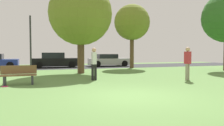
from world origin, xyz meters
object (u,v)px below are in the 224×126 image
parked_car_silver (108,61)px  parked_car_black (55,61)px  person_bystander (94,62)px  person_walking (188,62)px  birch_tree_lone (81,14)px  street_lamp_post (31,43)px  frisbee_disc (5,86)px  oak_tree_left (132,23)px  park_bench (19,75)px

parked_car_silver → parked_car_black: bearing=-179.5°
person_bystander → person_walking: person_walking is taller
birch_tree_lone → street_lamp_post: bearing=136.3°
person_walking → street_lamp_post: (-8.26, 9.13, 1.24)m
birch_tree_lone → parked_car_silver: birch_tree_lone is taller
parked_car_black → frisbee_disc: bearing=-104.2°
person_walking → street_lamp_post: size_ratio=0.40×
oak_tree_left → person_bystander: size_ratio=3.48×
oak_tree_left → person_walking: size_ratio=3.40×
parked_car_black → street_lamp_post: 4.53m
person_bystander → person_walking: bearing=-107.5°
person_walking → frisbee_disc: bearing=65.7°
frisbee_disc → parked_car_silver: parked_car_silver is taller
birch_tree_lone → parked_car_silver: 9.06m
parked_car_silver → person_bystander: bearing=-111.7°
person_walking → person_bystander: bearing=51.8°
oak_tree_left → person_bystander: (-5.83, -8.03, -3.40)m
person_bystander → parked_car_silver: bearing=-21.0°
birch_tree_lone → parked_car_silver: (4.37, 7.03, -3.67)m
person_walking → parked_car_black: size_ratio=0.40×
person_bystander → parked_car_black: (-1.23, 11.19, -0.31)m
birch_tree_lone → oak_tree_left: bearing=33.7°
frisbee_disc → street_lamp_post: 8.79m
parked_car_silver → oak_tree_left: bearing=-66.9°
frisbee_disc → parked_car_silver: size_ratio=0.06×
parked_car_silver → person_walking: bearing=-88.2°
oak_tree_left → parked_car_black: 8.58m
parked_car_black → parked_car_silver: 5.69m
parked_car_silver → park_bench: 14.27m
person_walking → frisbee_disc: person_walking is taller
frisbee_disc → park_bench: park_bench is taller
frisbee_disc → parked_car_silver: (8.76, 12.15, 0.61)m
person_bystander → parked_car_black: person_bystander is taller
oak_tree_left → frisbee_disc: size_ratio=22.77×
birch_tree_lone → oak_tree_left: birch_tree_lone is taller
birch_tree_lone → park_bench: birch_tree_lone is taller
parked_car_black → parked_car_silver: size_ratio=1.04×
person_walking → parked_car_black: (-6.09, 12.78, -0.33)m
parked_car_black → street_lamp_post: street_lamp_post is taller
person_bystander → frisbee_disc: size_ratio=6.55×
person_walking → park_bench: size_ratio=1.13×
oak_tree_left → parked_car_black: size_ratio=1.37×
frisbee_disc → park_bench: bearing=42.2°
birch_tree_lone → parked_car_black: bearing=100.7°
parked_car_black → person_bystander: bearing=-83.7°
oak_tree_left → person_walking: 10.25m
parked_car_black → street_lamp_post: (-2.17, -3.65, 1.57)m
oak_tree_left → frisbee_disc: oak_tree_left is taller
person_walking → park_bench: bearing=62.2°
parked_car_silver → street_lamp_post: street_lamp_post is taller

